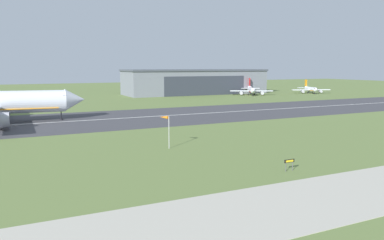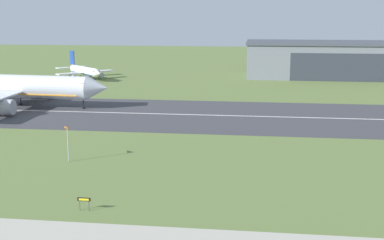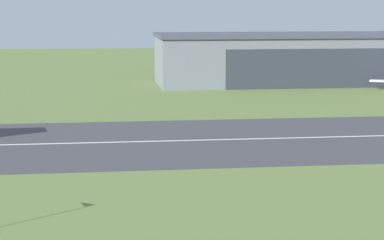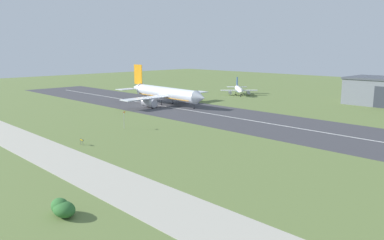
# 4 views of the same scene
# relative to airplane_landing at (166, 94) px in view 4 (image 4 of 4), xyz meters

# --- Properties ---
(ground_plane) EXTENTS (602.63, 602.63, 0.00)m
(ground_plane) POSITION_rel_airplane_landing_xyz_m (65.04, -56.62, -5.45)
(ground_plane) COLOR olive
(runway_strip) EXTENTS (362.63, 40.92, 0.06)m
(runway_strip) POSITION_rel_airplane_landing_xyz_m (65.04, -4.38, -5.42)
(runway_strip) COLOR #3D3D42
(runway_strip) RESTS_ON ground_plane
(runway_centreline) EXTENTS (326.37, 0.70, 0.01)m
(runway_centreline) POSITION_rel_airplane_landing_xyz_m (65.04, -4.38, -5.39)
(runway_centreline) COLOR silver
(runway_centreline) RESTS_ON runway_strip
(taxiway_road) EXTENTS (271.97, 13.26, 0.05)m
(taxiway_road) POSITION_rel_airplane_landing_xyz_m (65.04, -80.19, -5.43)
(taxiway_road) COLOR #B2AD9E
(taxiway_road) RESTS_ON ground_plane
(airplane_landing) EXTENTS (53.76, 52.10, 19.10)m
(airplane_landing) POSITION_rel_airplane_landing_xyz_m (0.00, 0.00, 0.00)
(airplane_landing) COLOR silver
(airplane_landing) RESTS_ON ground_plane
(airplane_parked_centre) EXTENTS (22.21, 22.00, 10.08)m
(airplane_parked_centre) POSITION_rel_airplane_landing_xyz_m (0.75, 57.10, -2.21)
(airplane_parked_centre) COLOR white
(airplane_parked_centre) RESTS_ON ground_plane
(shrub_clump) EXTENTS (5.52, 3.30, 2.83)m
(shrub_clump) POSITION_rel_airplane_landing_xyz_m (83.62, -94.95, -4.12)
(shrub_clump) COLOR #2D662D
(shrub_clump) RESTS_ON ground_plane
(windsock_pole) EXTENTS (1.54, 1.87, 6.07)m
(windsock_pole) POSITION_rel_airplane_landing_xyz_m (32.77, -47.25, -0.10)
(windsock_pole) COLOR #B7B7BC
(windsock_pole) RESTS_ON ground_plane
(runway_sign) EXTENTS (1.75, 0.13, 1.74)m
(runway_sign) POSITION_rel_airplane_landing_xyz_m (43.33, -69.56, -4.11)
(runway_sign) COLOR #4C4C51
(runway_sign) RESTS_ON ground_plane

